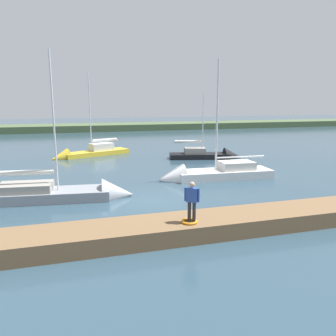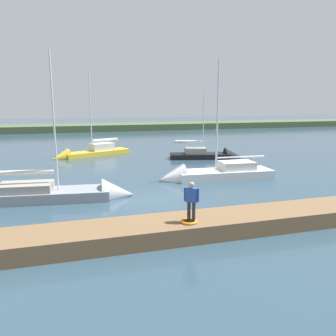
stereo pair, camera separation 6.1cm
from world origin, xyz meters
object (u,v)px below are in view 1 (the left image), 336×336
sailboat_inner_slip (208,176)px  person_on_dock (192,199)px  life_ring_buoy (189,221)px  sailboat_outer_mooring (211,157)px  sailboat_behind_pier (68,196)px  sailboat_far_left (86,154)px

sailboat_inner_slip → person_on_dock: sailboat_inner_slip is taller
life_ring_buoy → sailboat_inner_slip: bearing=-116.9°
sailboat_outer_mooring → sailboat_inner_slip: sailboat_inner_slip is taller
sailboat_behind_pier → sailboat_far_left: sailboat_far_left is taller
life_ring_buoy → sailboat_outer_mooring: size_ratio=0.09×
person_on_dock → sailboat_behind_pier: bearing=68.8°
life_ring_buoy → sailboat_inner_slip: 10.92m
life_ring_buoy → sailboat_behind_pier: (4.71, -7.27, -0.56)m
sailboat_outer_mooring → sailboat_inner_slip: 9.10m
sailboat_behind_pier → person_on_dock: 8.77m
life_ring_buoy → person_on_dock: size_ratio=0.40×
life_ring_buoy → sailboat_behind_pier: sailboat_behind_pier is taller
sailboat_inner_slip → sailboat_far_left: sailboat_inner_slip is taller
sailboat_behind_pier → person_on_dock: size_ratio=5.50×
sailboat_behind_pier → life_ring_buoy: bearing=-50.8°
sailboat_outer_mooring → sailboat_behind_pier: sailboat_behind_pier is taller
sailboat_inner_slip → life_ring_buoy: bearing=66.5°
sailboat_outer_mooring → person_on_dock: 19.90m
sailboat_outer_mooring → sailboat_behind_pier: bearing=-128.9°
sailboat_outer_mooring → sailboat_inner_slip: (3.88, 8.23, 0.08)m
sailboat_inner_slip → person_on_dock: 10.84m
sailboat_behind_pier → sailboat_inner_slip: sailboat_inner_slip is taller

